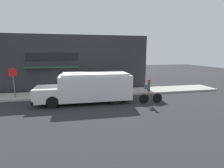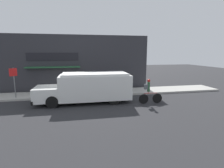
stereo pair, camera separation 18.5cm
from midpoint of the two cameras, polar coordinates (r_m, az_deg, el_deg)
The scene contains 6 objects.
ground_plane at distance 14.50m, azimuth -14.13°, elevation -4.66°, with size 70.00×70.00×0.00m, color #2B2B2D.
sidewalk at distance 15.67m, azimuth -14.00°, elevation -3.24°, with size 28.00×2.46×0.16m.
storefront at distance 16.87m, azimuth -14.37°, elevation 6.49°, with size 15.30×0.77×5.28m.
school_bus at distance 13.00m, azimuth -8.01°, elevation -1.01°, with size 6.87×2.83×2.18m.
cyclist at distance 12.83m, azimuth 11.72°, elevation -2.54°, with size 1.76×0.23×1.80m.
stop_sign_post at distance 15.44m, azimuth -29.86°, elevation 1.76°, with size 0.45×0.45×2.35m.
Camera 1 is at (0.49, -14.00, 3.66)m, focal length 28.00 mm.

